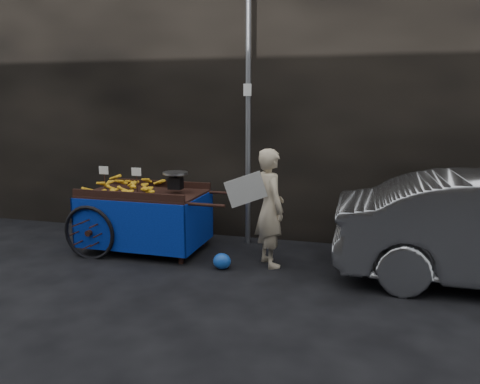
% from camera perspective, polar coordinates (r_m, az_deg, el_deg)
% --- Properties ---
extents(ground, '(80.00, 80.00, 0.00)m').
position_cam_1_polar(ground, '(6.46, -4.56, -9.24)').
color(ground, black).
rests_on(ground, ground).
extents(building_wall, '(13.50, 2.00, 5.00)m').
position_cam_1_polar(building_wall, '(8.47, 3.86, 12.79)').
color(building_wall, black).
rests_on(building_wall, ground).
extents(street_pole, '(0.12, 0.10, 4.00)m').
position_cam_1_polar(street_pole, '(7.22, 1.00, 9.22)').
color(street_pole, slate).
rests_on(street_pole, ground).
extents(banana_cart, '(2.42, 1.23, 1.31)m').
position_cam_1_polar(banana_cart, '(7.16, -11.96, -0.71)').
color(banana_cart, black).
rests_on(banana_cart, ground).
extents(vendor, '(0.89, 0.70, 1.62)m').
position_cam_1_polar(vendor, '(6.36, 3.67, -1.92)').
color(vendor, '#C0AE8F').
rests_on(vendor, ground).
extents(plastic_bag, '(0.24, 0.20, 0.22)m').
position_cam_1_polar(plastic_bag, '(6.37, -2.21, -8.43)').
color(plastic_bag, '#174BB3').
rests_on(plastic_bag, ground).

